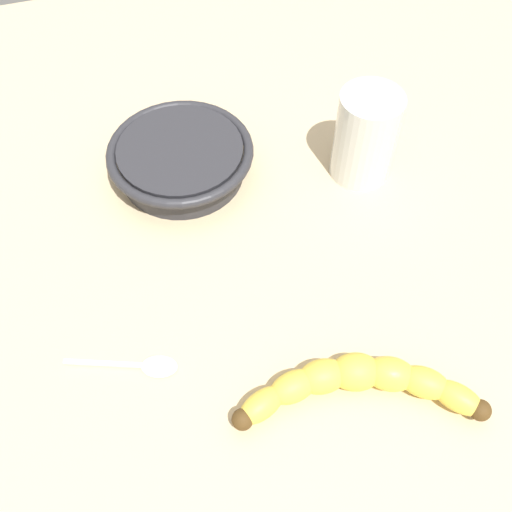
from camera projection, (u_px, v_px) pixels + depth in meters
wooden_tabletop at (249, 281)px, 65.37cm from camera, size 120.00×120.00×3.00cm
banana at (357, 384)px, 54.91cm from camera, size 22.91×10.15×3.65cm
smoothie_glass at (365, 137)px, 68.42cm from camera, size 7.23×7.23×11.26cm
ceramic_bowl at (181, 158)px, 70.53cm from camera, size 17.39×17.39×4.30cm
teaspoon at (152, 366)px, 57.48cm from camera, size 11.01×5.25×0.80cm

